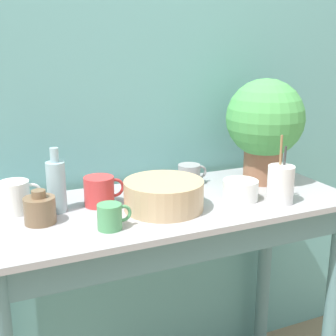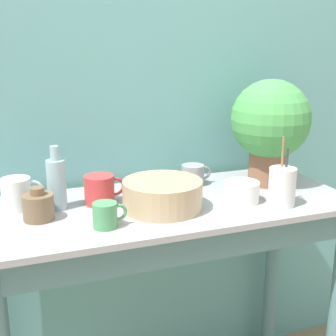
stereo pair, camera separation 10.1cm
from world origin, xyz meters
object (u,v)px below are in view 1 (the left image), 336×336
(potted_plant, at_px, (265,123))
(mug_white, at_px, (16,197))
(bowl_small_enamel_white, at_px, (240,190))
(mug_red, at_px, (100,191))
(bottle_tall, at_px, (56,185))
(utensil_cup, at_px, (281,184))
(bottle_short, at_px, (40,209))
(mug_green, at_px, (111,217))
(mug_grey, at_px, (190,174))
(bowl_wash_large, at_px, (164,195))

(potted_plant, relative_size, mug_white, 2.95)
(mug_white, relative_size, bowl_small_enamel_white, 1.11)
(mug_red, bearing_deg, bottle_tall, -179.76)
(mug_white, xyz_separation_m, utensil_cup, (0.82, -0.27, 0.01))
(mug_red, height_order, mug_white, mug_white)
(bottle_short, relative_size, mug_green, 1.00)
(mug_grey, height_order, mug_white, mug_white)
(mug_green, height_order, utensil_cup, utensil_cup)
(potted_plant, distance_m, mug_green, 0.73)
(utensil_cup, bearing_deg, mug_grey, 121.30)
(bowl_wash_large, bearing_deg, bowl_small_enamel_white, -5.87)
(bottle_tall, height_order, mug_red, bottle_tall)
(utensil_cup, bearing_deg, bowl_small_enamel_white, 143.97)
(mug_green, bearing_deg, bottle_tall, 118.72)
(mug_green, bearing_deg, potted_plant, 17.01)
(bottle_tall, height_order, mug_white, bottle_tall)
(potted_plant, distance_m, bottle_tall, 0.80)
(bowl_wash_large, distance_m, bottle_tall, 0.34)
(mug_white, relative_size, mug_green, 1.30)
(bowl_wash_large, height_order, bowl_small_enamel_white, bowl_wash_large)
(potted_plant, bearing_deg, bowl_small_enamel_white, -142.84)
(mug_grey, xyz_separation_m, mug_white, (-0.63, -0.04, 0.01))
(mug_green, bearing_deg, bowl_wash_large, 23.19)
(bottle_tall, distance_m, bottle_short, 0.11)
(potted_plant, height_order, bottle_tall, potted_plant)
(bowl_wash_large, relative_size, utensil_cup, 1.14)
(bottle_tall, xyz_separation_m, mug_grey, (0.51, 0.08, -0.05))
(mug_green, bearing_deg, mug_white, 133.13)
(mug_red, bearing_deg, mug_green, -97.65)
(mug_red, distance_m, utensil_cup, 0.60)
(bowl_wash_large, bearing_deg, bottle_tall, 159.95)
(mug_red, bearing_deg, mug_grey, 12.51)
(mug_grey, bearing_deg, bowl_small_enamel_white, -70.89)
(bowl_small_enamel_white, bearing_deg, mug_white, 165.17)
(bowl_wash_large, distance_m, mug_green, 0.22)
(mug_grey, relative_size, bowl_small_enamel_white, 0.96)
(potted_plant, bearing_deg, bottle_tall, -179.99)
(bottle_tall, distance_m, mug_green, 0.24)
(mug_green, distance_m, bowl_small_enamel_white, 0.48)
(bottle_tall, bearing_deg, bowl_small_enamel_white, -13.72)
(mug_red, height_order, mug_grey, mug_red)
(mug_white, bearing_deg, bowl_wash_large, -20.06)
(potted_plant, distance_m, mug_white, 0.92)
(mug_grey, bearing_deg, utensil_cup, -58.70)
(bottle_tall, xyz_separation_m, mug_white, (-0.12, 0.04, -0.04))
(mug_grey, distance_m, mug_white, 0.64)
(potted_plant, xyz_separation_m, mug_grey, (-0.27, 0.08, -0.19))
(bowl_wash_large, bearing_deg, mug_red, 146.84)
(potted_plant, distance_m, bowl_wash_large, 0.51)
(mug_grey, distance_m, mug_green, 0.49)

